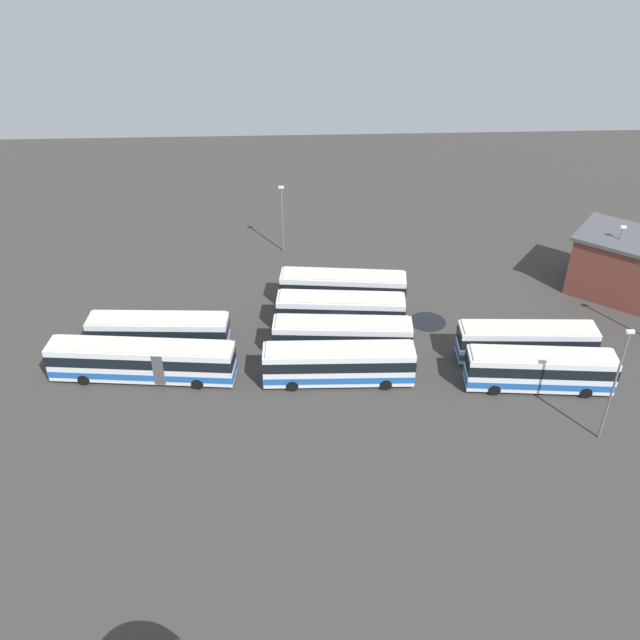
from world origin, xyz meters
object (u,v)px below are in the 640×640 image
(bus_row0_slot3, at_px, (540,370))
(lamp_post_far_corner, at_px, (282,216))
(bus_row1_slot0, at_px, (343,288))
(lamp_post_by_building, at_px, (615,382))
(bus_row1_slot2, at_px, (342,337))
(bus_row1_slot3, at_px, (339,364))
(bus_row0_slot2, at_px, (526,342))
(bus_row2_slot2, at_px, (159,333))
(depot_building, at_px, (637,269))
(bus_row2_slot3, at_px, (143,361))
(bus_row1_slot1, at_px, (341,311))
(lamp_post_mid_lot, at_px, (615,258))

(bus_row0_slot3, distance_m, lamp_post_far_corner, 32.44)
(bus_row1_slot0, height_order, lamp_post_by_building, lamp_post_by_building)
(bus_row1_slot2, distance_m, bus_row1_slot3, 3.86)
(lamp_post_by_building, bearing_deg, bus_row0_slot2, -73.95)
(bus_row0_slot2, relative_size, bus_row2_slot2, 0.96)
(bus_row1_slot0, xyz_separation_m, lamp_post_far_corner, (5.76, -11.39, 2.40))
(depot_building, xyz_separation_m, lamp_post_far_corner, (34.39, -11.20, 1.09))
(bus_row1_slot3, relative_size, bus_row2_slot3, 0.80)
(bus_row1_slot2, xyz_separation_m, lamp_post_far_corner, (5.12, -19.49, 2.40))
(bus_row2_slot3, xyz_separation_m, lamp_post_by_building, (-35.19, 8.72, 3.48))
(bus_row1_slot1, bearing_deg, bus_row1_slot2, 87.97)
(bus_row0_slot3, bearing_deg, lamp_post_far_corner, -50.10)
(depot_building, bearing_deg, lamp_post_mid_lot, -7.61)
(bus_row0_slot3, relative_size, bus_row1_slot0, 0.98)
(bus_row1_slot0, height_order, lamp_post_far_corner, lamp_post_far_corner)
(bus_row0_slot3, height_order, lamp_post_by_building, lamp_post_by_building)
(bus_row2_slot2, height_order, lamp_post_far_corner, lamp_post_far_corner)
(bus_row1_slot3, bearing_deg, bus_row2_slot3, -4.12)
(bus_row2_slot3, height_order, lamp_post_far_corner, lamp_post_far_corner)
(lamp_post_by_building, bearing_deg, bus_row1_slot1, -40.00)
(bus_row0_slot3, height_order, bus_row1_slot3, same)
(bus_row0_slot3, distance_m, bus_row1_slot0, 20.12)
(lamp_post_mid_lot, bearing_deg, bus_row1_slot1, 9.68)
(bus_row2_slot3, bearing_deg, depot_building, -166.60)
(bus_row0_slot3, distance_m, lamp_post_by_building, 7.56)
(depot_building, bearing_deg, lamp_post_by_building, 61.33)
(bus_row0_slot3, xyz_separation_m, bus_row2_slot2, (31.53, -6.70, 0.00))
(bus_row1_slot3, height_order, bus_row2_slot3, same)
(bus_row0_slot3, bearing_deg, bus_row2_slot2, -11.99)
(bus_row2_slot2, distance_m, depot_building, 45.72)
(bus_row2_slot3, bearing_deg, bus_row1_slot2, -170.95)
(bus_row0_slot2, height_order, depot_building, depot_building)
(lamp_post_mid_lot, bearing_deg, bus_row1_slot3, 24.32)
(bus_row1_slot0, relative_size, bus_row1_slot1, 1.03)
(bus_row0_slot3, height_order, lamp_post_mid_lot, lamp_post_mid_lot)
(bus_row1_slot3, distance_m, depot_building, 32.23)
(bus_row1_slot2, bearing_deg, lamp_post_far_corner, -75.28)
(bus_row1_slot2, distance_m, bus_row2_slot2, 15.97)
(bus_row0_slot3, bearing_deg, bus_row1_slot1, -31.16)
(bus_row0_slot3, xyz_separation_m, bus_row1_slot2, (15.63, -5.32, 0.00))
(bus_row1_slot0, xyz_separation_m, bus_row1_slot2, (0.64, 8.10, -0.00))
(bus_row1_slot1, distance_m, depot_building, 29.47)
(depot_building, height_order, lamp_post_far_corner, lamp_post_far_corner)
(bus_row2_slot2, height_order, depot_building, depot_building)
(lamp_post_mid_lot, height_order, lamp_post_by_building, lamp_post_by_building)
(bus_row0_slot3, height_order, bus_row2_slot2, same)
(bus_row1_slot2, relative_size, lamp_post_mid_lot, 1.59)
(bus_row1_slot0, xyz_separation_m, bus_row1_slot1, (0.50, 4.06, -0.00))
(bus_row1_slot0, bearing_deg, lamp_post_mid_lot, -178.88)
(bus_row1_slot0, xyz_separation_m, lamp_post_mid_lot, (-26.27, -0.51, 2.40))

